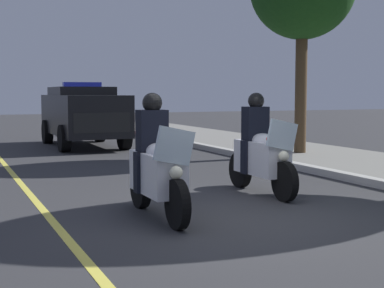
{
  "coord_description": "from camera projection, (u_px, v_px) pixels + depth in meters",
  "views": [
    {
      "loc": [
        6.64,
        -3.61,
        1.72
      ],
      "look_at": [
        -1.69,
        0.0,
        0.9
      ],
      "focal_mm": 53.34,
      "sensor_mm": 36.0,
      "label": 1
    }
  ],
  "objects": [
    {
      "name": "ground_plane",
      "position": [
        242.0,
        221.0,
        7.65
      ],
      "size": [
        80.0,
        80.0,
        0.0
      ],
      "primitive_type": "plane",
      "color": "#333335"
    },
    {
      "name": "lane_stripe_center",
      "position": [
        67.0,
        238.0,
        6.72
      ],
      "size": [
        48.0,
        0.12,
        0.01
      ],
      "primitive_type": "cube",
      "color": "#E0D14C",
      "rests_on": "ground"
    },
    {
      "name": "police_motorcycle_lead_left",
      "position": [
        157.0,
        167.0,
        7.82
      ],
      "size": [
        2.14,
        0.56,
        1.72
      ],
      "color": "black",
      "rests_on": "ground"
    },
    {
      "name": "police_motorcycle_lead_right",
      "position": [
        261.0,
        153.0,
        9.65
      ],
      "size": [
        2.14,
        0.56,
        1.72
      ],
      "color": "black",
      "rests_on": "ground"
    },
    {
      "name": "police_suv",
      "position": [
        83.0,
        113.0,
        18.18
      ],
      "size": [
        4.92,
        2.11,
        2.05
      ],
      "color": "black",
      "rests_on": "ground"
    },
    {
      "name": "cyclist_background",
      "position": [
        110.0,
        114.0,
        23.17
      ],
      "size": [
        1.76,
        0.32,
        1.69
      ],
      "color": "black",
      "rests_on": "ground"
    }
  ]
}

